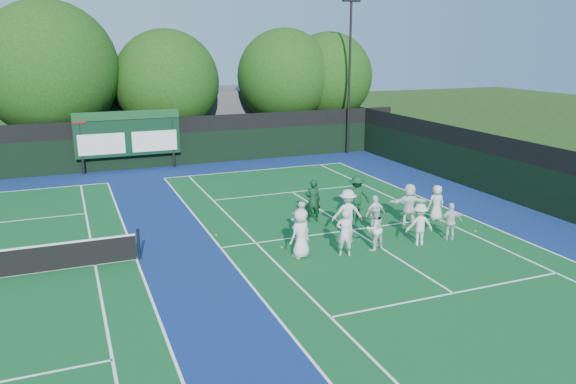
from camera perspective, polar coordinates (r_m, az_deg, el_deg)
name	(u,v)px	position (r m, az deg, el deg)	size (l,w,h in m)	color
ground	(365,238)	(22.02, 7.79, -4.63)	(120.00, 120.00, 0.00)	#1E3B10
court_apron	(207,250)	(20.80, -8.24, -5.83)	(34.00, 32.00, 0.01)	navy
near_court	(352,230)	(22.84, 6.56, -3.84)	(11.05, 23.85, 0.01)	#115222
back_fence	(145,146)	(34.77, -14.30, 4.57)	(34.00, 0.08, 3.00)	black
divider_fence_right	(528,178)	(27.80, 23.21, 1.30)	(0.08, 32.00, 3.00)	black
scoreboard	(128,134)	(34.11, -15.98, 5.69)	(6.00, 0.21, 3.55)	black
clubhouse	(184,116)	(43.13, -10.56, 7.57)	(18.00, 6.00, 4.00)	#535358
light_pole_right	(350,59)	(38.16, 6.30, 13.29)	(1.20, 0.30, 10.12)	black
tree_b	(52,73)	(37.58, -22.83, 11.07)	(8.26, 8.26, 9.89)	#32190D
tree_c	(169,85)	(38.22, -12.00, 10.61)	(6.81, 6.81, 8.25)	#32190D
tree_d	(286,79)	(40.48, -0.20, 11.45)	(6.64, 6.64, 8.37)	#32190D
tree_e	(330,79)	(41.88, 4.25, 11.41)	(6.34, 6.34, 8.14)	#32190D
tennis_ball_0	(282,247)	(20.73, -0.64, -5.65)	(0.07, 0.07, 0.07)	#B3CB17
tennis_ball_1	(383,226)	(23.45, 9.60, -3.40)	(0.07, 0.07, 0.07)	#B3CB17
tennis_ball_2	(476,231)	(23.73, 18.51, -3.76)	(0.07, 0.07, 0.07)	#B3CB17
tennis_ball_3	(216,235)	(22.21, -7.31, -4.35)	(0.07, 0.07, 0.07)	#B3CB17
tennis_ball_4	(293,213)	(24.80, 0.51, -2.17)	(0.07, 0.07, 0.07)	#B3CB17
tennis_ball_5	(360,218)	(24.27, 7.36, -2.68)	(0.07, 0.07, 0.07)	#B3CB17
player_front_0	(301,233)	(19.62, 1.30, -4.22)	(0.86, 0.56, 1.77)	silver
player_front_1	(345,233)	(19.88, 5.80, -4.15)	(0.62, 0.41, 1.70)	silver
player_front_2	(374,228)	(20.58, 8.73, -3.67)	(0.80, 0.62, 1.64)	silver
player_front_3	(420,224)	(21.40, 13.23, -3.23)	(1.03, 0.59, 1.60)	silver
player_front_4	(451,222)	(22.25, 16.21, -2.90)	(0.86, 0.36, 1.47)	silver
player_back_0	(300,221)	(21.35, 1.27, -2.96)	(0.74, 0.58, 1.53)	white
player_back_1	(347,213)	(21.89, 6.06, -2.13)	(1.20, 0.69, 1.86)	silver
player_back_2	(375,214)	(22.44, 8.84, -2.24)	(0.90, 0.37, 1.54)	white
player_back_3	(409,204)	(23.73, 12.19, -1.20)	(1.61, 0.51, 1.74)	white
player_back_4	(436,203)	(24.60, 14.85, -1.06)	(0.74, 0.48, 1.52)	silver
coach_left	(313,201)	(23.56, 2.54, -0.88)	(0.66, 0.44, 1.82)	#0D321A
coach_right	(357,196)	(24.33, 6.99, -0.45)	(1.18, 0.68, 1.83)	#103B20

